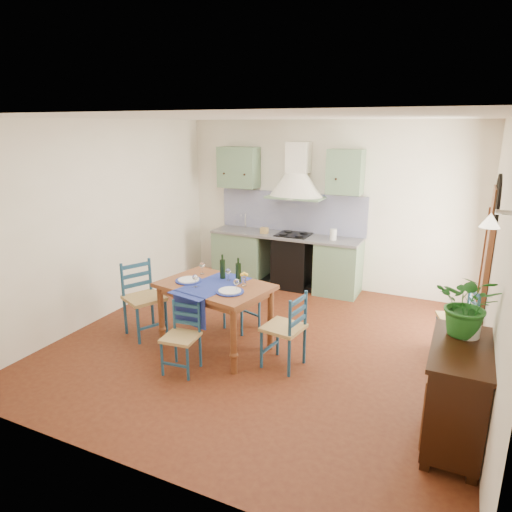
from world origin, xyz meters
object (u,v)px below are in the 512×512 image
(dining_table, at_px, (215,292))
(sideboard, at_px, (456,391))
(chair_near, at_px, (182,337))
(potted_plant, at_px, (469,304))

(dining_table, relative_size, sideboard, 1.40)
(dining_table, height_order, sideboard, dining_table)
(dining_table, relative_size, chair_near, 1.85)
(dining_table, distance_m, potted_plant, 2.87)
(dining_table, height_order, chair_near, dining_table)
(sideboard, height_order, potted_plant, potted_plant)
(dining_table, height_order, potted_plant, potted_plant)
(sideboard, distance_m, potted_plant, 0.76)
(sideboard, relative_size, potted_plant, 1.80)
(sideboard, xyz_separation_m, potted_plant, (0.01, 0.24, 0.72))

